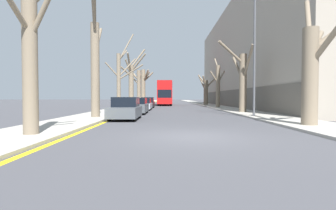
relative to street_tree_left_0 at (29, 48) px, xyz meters
name	(u,v)px	position (x,y,z in m)	size (l,w,h in m)	color
ground_plane	(191,137)	(5.96, 0.20, -3.28)	(300.00, 300.00, 0.00)	#424247
sidewalk_left	(143,103)	(-0.53, 50.20, -3.22)	(3.33, 120.00, 0.12)	#A39E93
sidewalk_right	(199,103)	(12.46, 50.20, -3.22)	(3.33, 120.00, 0.12)	#A39E93
building_facade_right	(258,57)	(19.12, 31.05, 4.42)	(10.08, 49.01, 15.43)	#9E9384
kerb_line_stripe	(151,104)	(1.31, 50.20, -3.28)	(0.24, 120.00, 0.01)	yellow
street_tree_left_0	(29,48)	(0.00, 0.00, 0.00)	(1.63, 2.90, 6.28)	#7A6B56
street_tree_left_1	(94,64)	(0.04, 8.44, 0.51)	(0.90, 3.31, 9.13)	#7A6B56
street_tree_left_2	(119,78)	(0.02, 17.86, 0.22)	(3.95, 2.26, 8.38)	#7A6B56
street_tree_left_3	(131,81)	(-0.06, 27.14, 0.43)	(3.57, 3.32, 8.38)	#7A6B56
street_tree_left_4	(138,87)	(-0.02, 35.19, -0.01)	(2.44, 2.02, 6.57)	#7A6B56
street_tree_left_5	(143,85)	(0.01, 44.13, 0.67)	(3.79, 3.80, 7.11)	#7A6B56
street_tree_right_0	(312,67)	(12.24, 3.37, -0.29)	(2.83, 3.86, 6.96)	#7A6B56
street_tree_right_1	(241,80)	(11.95, 14.63, -0.19)	(3.03, 3.12, 6.53)	#7A6B56
street_tree_right_2	(217,85)	(11.89, 26.25, -0.11)	(2.16, 2.69, 7.10)	#7A6B56
street_tree_right_3	(205,90)	(11.88, 37.78, -0.58)	(3.38, 3.27, 5.68)	#7A6B56
double_decker_bus	(164,92)	(4.51, 38.65, -0.87)	(2.54, 11.64, 4.26)	red
parked_car_0	(125,109)	(2.23, 7.77, -2.58)	(1.82, 4.03, 1.49)	#4C5156
parked_car_1	(136,106)	(2.23, 13.81, -2.60)	(1.90, 4.30, 1.43)	#4C5156
parked_car_2	(143,104)	(2.23, 20.50, -2.64)	(1.81, 4.36, 1.36)	#9EA3AD
parked_car_3	(147,103)	(2.23, 26.82, -2.59)	(1.79, 3.94, 1.47)	black
lamp_post	(252,49)	(11.20, 9.28, 1.70)	(1.40, 0.20, 9.02)	#4C4F54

